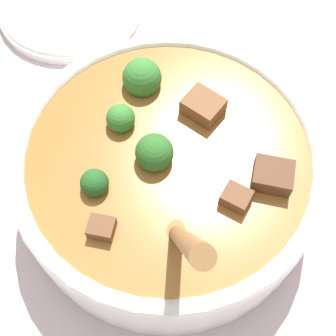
{
  "coord_description": "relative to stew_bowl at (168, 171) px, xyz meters",
  "views": [
    {
      "loc": [
        -0.21,
        -0.04,
        0.46
      ],
      "look_at": [
        0.0,
        0.0,
        0.06
      ],
      "focal_mm": 50.0,
      "sensor_mm": 36.0,
      "label": 1
    }
  ],
  "objects": [
    {
      "name": "empty_plate",
      "position": [
        0.24,
        0.18,
        -0.04
      ],
      "size": [
        0.19,
        0.19,
        0.02
      ],
      "color": "white",
      "rests_on": "ground_plane"
    },
    {
      "name": "stew_bowl",
      "position": [
        0.0,
        0.0,
        0.0
      ],
      "size": [
        0.31,
        0.29,
        0.27
      ],
      "color": "white",
      "rests_on": "ground_plane"
    },
    {
      "name": "ground_plane",
      "position": [
        -0.0,
        -0.0,
        -0.05
      ],
      "size": [
        4.0,
        4.0,
        0.0
      ],
      "primitive_type": "plane",
      "color": "silver"
    }
  ]
}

